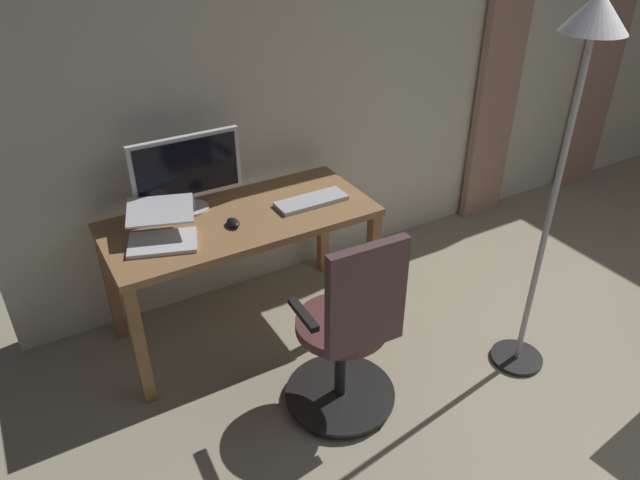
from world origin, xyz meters
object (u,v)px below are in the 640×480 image
(computer_monitor, at_px, (187,170))
(computer_mouse, at_px, (233,223))
(desk, at_px, (241,232))
(floor_lamp, at_px, (578,92))
(computer_keyboard, at_px, (311,201))
(laptop, at_px, (162,231))
(office_chair, at_px, (349,336))

(computer_monitor, bearing_deg, computer_mouse, 113.34)
(desk, relative_size, computer_monitor, 2.43)
(computer_monitor, height_order, floor_lamp, floor_lamp)
(desk, xyz_separation_m, computer_keyboard, (-0.40, 0.06, 0.11))
(laptop, xyz_separation_m, computer_mouse, (-0.36, 0.05, -0.04))
(computer_mouse, bearing_deg, desk, -132.35)
(computer_keyboard, xyz_separation_m, floor_lamp, (-0.76, 0.96, 0.76))
(computer_keyboard, xyz_separation_m, laptop, (0.83, -0.03, 0.04))
(computer_keyboard, height_order, laptop, laptop)
(desk, relative_size, floor_lamp, 0.75)
(computer_keyboard, distance_m, floor_lamp, 1.44)
(desk, relative_size, laptop, 3.40)
(computer_monitor, distance_m, computer_mouse, 0.38)
(office_chair, distance_m, computer_mouse, 0.85)
(computer_mouse, bearing_deg, computer_monitor, -66.66)
(office_chair, height_order, floor_lamp, floor_lamp)
(computer_keyboard, relative_size, laptop, 0.95)
(office_chair, relative_size, floor_lamp, 0.54)
(desk, xyz_separation_m, laptop, (0.43, 0.03, 0.15))
(computer_monitor, bearing_deg, desk, 132.87)
(office_chair, xyz_separation_m, laptop, (0.59, -0.81, 0.33))
(floor_lamp, bearing_deg, computer_monitor, -42.21)
(office_chair, height_order, computer_monitor, computer_monitor)
(computer_keyboard, bearing_deg, laptop, -1.99)
(desk, xyz_separation_m, office_chair, (-0.16, 0.84, -0.17))
(desk, height_order, office_chair, office_chair)
(office_chair, bearing_deg, laptop, 128.14)
(office_chair, bearing_deg, floor_lamp, -7.64)
(computer_monitor, bearing_deg, floor_lamp, 137.79)
(computer_keyboard, distance_m, laptop, 0.83)
(computer_keyboard, bearing_deg, office_chair, 72.71)
(office_chair, xyz_separation_m, computer_mouse, (0.23, -0.77, 0.29))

